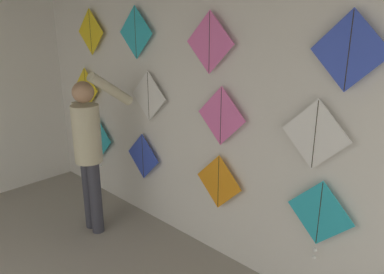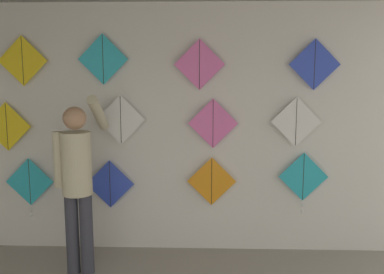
% 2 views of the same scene
% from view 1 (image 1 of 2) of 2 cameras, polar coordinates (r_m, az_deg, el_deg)
% --- Properties ---
extents(back_panel, '(5.79, 0.06, 2.80)m').
position_cam_1_polar(back_panel, '(3.91, -1.74, 3.82)').
color(back_panel, silver).
rests_on(back_panel, ground).
extents(shopkeeper, '(0.46, 0.63, 1.83)m').
position_cam_1_polar(shopkeeper, '(4.20, -15.45, -1.09)').
color(shopkeeper, '#383842').
rests_on(shopkeeper, ground).
extents(kite_0, '(0.55, 0.04, 0.69)m').
position_cam_1_polar(kite_0, '(5.16, -13.97, -0.42)').
color(kite_0, '#28B2C6').
extents(kite_1, '(0.55, 0.01, 0.55)m').
position_cam_1_polar(kite_1, '(4.44, -7.49, -2.96)').
color(kite_1, blue).
extents(kite_2, '(0.55, 0.01, 0.55)m').
position_cam_1_polar(kite_2, '(3.65, 4.07, -6.86)').
color(kite_2, orange).
extents(kite_3, '(0.55, 0.04, 0.69)m').
position_cam_1_polar(kite_3, '(3.15, 18.81, -11.33)').
color(kite_3, '#28B2C6').
extents(kite_4, '(0.55, 0.01, 0.55)m').
position_cam_1_polar(kite_4, '(5.19, -15.85, 7.11)').
color(kite_4, yellow).
extents(kite_5, '(0.55, 0.01, 0.55)m').
position_cam_1_polar(kite_5, '(4.12, -6.65, 6.18)').
color(kite_5, white).
extents(kite_6, '(0.55, 0.01, 0.55)m').
position_cam_1_polar(kite_6, '(3.42, 4.45, 3.19)').
color(kite_6, pink).
extents(kite_7, '(0.55, 0.01, 0.55)m').
position_cam_1_polar(kite_7, '(2.94, 18.27, 0.34)').
color(kite_7, white).
extents(kite_8, '(0.55, 0.01, 0.55)m').
position_cam_1_polar(kite_8, '(4.92, -15.19, 15.19)').
color(kite_8, yellow).
extents(kite_9, '(0.55, 0.01, 0.55)m').
position_cam_1_polar(kite_9, '(4.18, -8.59, 15.45)').
color(kite_9, '#28B2C6').
extents(kite_10, '(0.55, 0.01, 0.55)m').
position_cam_1_polar(kite_10, '(3.41, 2.69, 14.17)').
color(kite_10, pink).
extents(kite_11, '(0.55, 0.01, 0.55)m').
position_cam_1_polar(kite_11, '(2.76, 22.83, 11.97)').
color(kite_11, blue).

